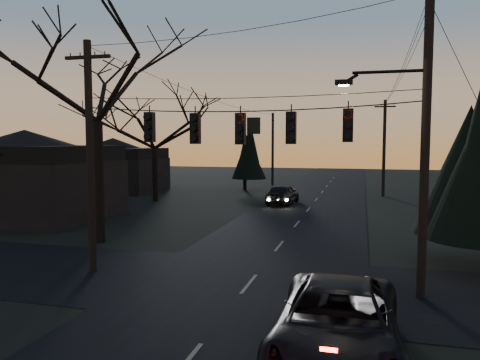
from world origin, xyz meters
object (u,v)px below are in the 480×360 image
(utility_pole_far_r, at_px, (383,196))
(utility_pole_far_l, at_px, (272,185))
(utility_pole_right, at_px, (420,298))
(bare_tree_left, at_px, (97,72))
(sedan_oncoming_a, at_px, (283,194))
(suv_near, at_px, (337,324))
(utility_pole_left, at_px, (93,272))

(utility_pole_far_r, relative_size, utility_pole_far_l, 1.06)
(utility_pole_right, relative_size, bare_tree_left, 0.86)
(bare_tree_left, bearing_deg, utility_pole_far_r, 59.04)
(utility_pole_far_l, bearing_deg, utility_pole_far_r, -34.82)
(utility_pole_far_l, distance_m, sedan_oncoming_a, 15.98)
(utility_pole_far_r, xyz_separation_m, sedan_oncoming_a, (-7.76, -7.52, 0.78))
(utility_pole_far_l, distance_m, suv_near, 41.92)
(utility_pole_far_r, distance_m, utility_pole_far_l, 14.01)
(utility_pole_left, height_order, bare_tree_left, bare_tree_left)
(bare_tree_left, height_order, sedan_oncoming_a, bare_tree_left)
(utility_pole_far_r, bearing_deg, utility_pole_far_l, 145.18)
(utility_pole_far_l, height_order, bare_tree_left, bare_tree_left)
(utility_pole_right, bearing_deg, utility_pole_left, 180.00)
(utility_pole_far_l, relative_size, suv_near, 1.35)
(utility_pole_left, bearing_deg, utility_pole_far_l, 90.00)
(utility_pole_left, bearing_deg, bare_tree_left, 118.25)
(utility_pole_right, bearing_deg, utility_pole_far_r, 90.00)
(utility_pole_left, xyz_separation_m, sedan_oncoming_a, (3.74, 20.48, 0.78))
(utility_pole_left, relative_size, sedan_oncoming_a, 1.85)
(utility_pole_far_l, bearing_deg, suv_near, -77.32)
(bare_tree_left, xyz_separation_m, sedan_oncoming_a, (6.24, 15.82, -7.36))
(utility_pole_far_r, relative_size, suv_near, 1.43)
(utility_pole_left, height_order, sedan_oncoming_a, utility_pole_left)
(utility_pole_far_r, height_order, suv_near, utility_pole_far_r)
(utility_pole_far_r, bearing_deg, bare_tree_left, -120.96)
(sedan_oncoming_a, bearing_deg, suv_near, 107.31)
(utility_pole_far_l, bearing_deg, bare_tree_left, -94.57)
(utility_pole_right, distance_m, suv_near, 5.46)
(sedan_oncoming_a, bearing_deg, utility_pole_right, 115.91)
(utility_pole_far_r, relative_size, bare_tree_left, 0.73)
(utility_pole_left, height_order, utility_pole_far_r, same)
(utility_pole_far_l, distance_m, bare_tree_left, 32.48)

